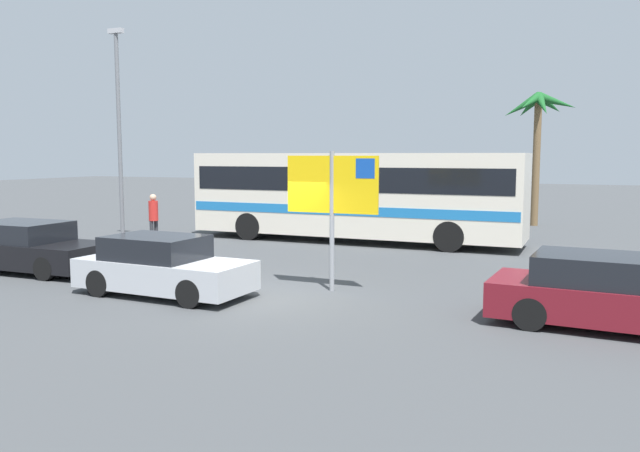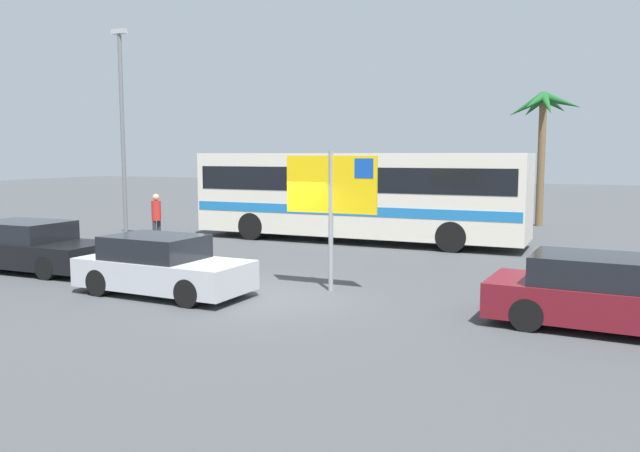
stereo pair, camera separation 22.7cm
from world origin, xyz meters
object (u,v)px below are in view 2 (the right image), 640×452
car_black (29,247)px  car_maroon (608,294)px  bus_front_coach (356,192)px  pedestrian_crossing_lot (156,215)px  car_silver (162,266)px  ferry_sign (333,190)px

car_black → car_maroon: bearing=-1.1°
bus_front_coach → pedestrian_crossing_lot: bus_front_coach is taller
bus_front_coach → car_silver: bearing=-94.9°
ferry_sign → car_black: (-8.54, -0.92, -1.69)m
bus_front_coach → car_maroon: size_ratio=2.72×
ferry_sign → car_black: bearing=-174.3°
car_black → pedestrian_crossing_lot: pedestrian_crossing_lot is taller
car_silver → pedestrian_crossing_lot: 8.10m
bus_front_coach → car_silver: size_ratio=2.96×
car_maroon → car_silver: size_ratio=1.09×
car_silver → bus_front_coach: bearing=87.1°
ferry_sign → car_silver: ferry_sign is taller
bus_front_coach → car_black: size_ratio=2.64×
ferry_sign → car_black: 8.76m
car_black → ferry_sign: bearing=5.1°
ferry_sign → car_silver: (-3.35, -1.90, -1.69)m
bus_front_coach → ferry_sign: bearing=-72.6°
car_maroon → bus_front_coach: bearing=136.0°
bus_front_coach → car_silver: 10.02m
car_black → car_silver: same height
car_silver → ferry_sign: bearing=31.5°
ferry_sign → car_maroon: bearing=-9.6°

